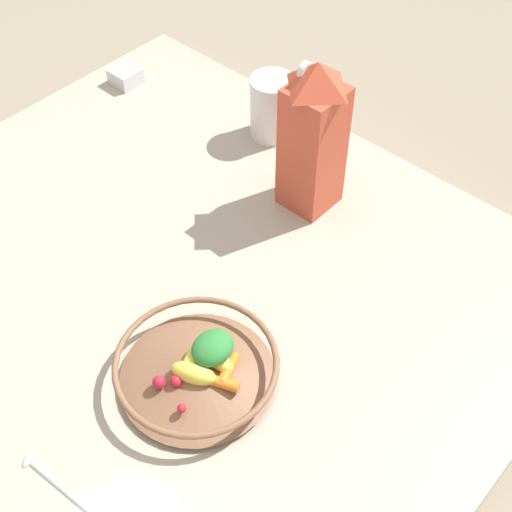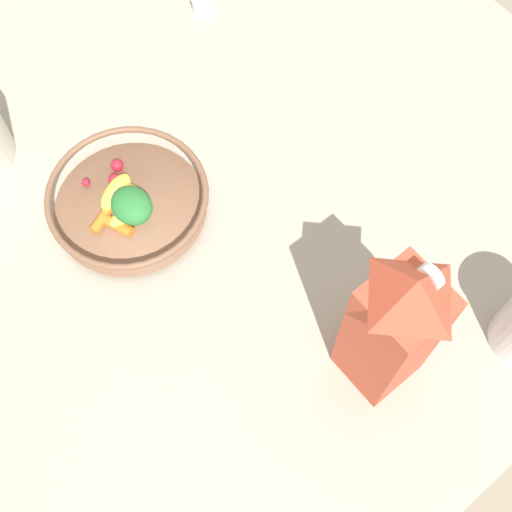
% 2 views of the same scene
% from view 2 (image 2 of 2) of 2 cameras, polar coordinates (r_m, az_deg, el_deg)
% --- Properties ---
extents(ground_plane, '(6.00, 6.00, 0.00)m').
position_cam_2_polar(ground_plane, '(1.18, -1.49, 5.80)').
color(ground_plane, gray).
extents(countertop, '(1.17, 1.17, 0.04)m').
position_cam_2_polar(countertop, '(1.16, -1.52, 6.29)').
color(countertop, '#B2A893').
rests_on(countertop, ground_plane).
extents(fruit_bowl, '(0.25, 0.25, 0.08)m').
position_cam_2_polar(fruit_bowl, '(1.10, -10.18, 4.39)').
color(fruit_bowl, brown).
rests_on(fruit_bowl, countertop).
extents(milk_carton, '(0.09, 0.09, 0.30)m').
position_cam_2_polar(milk_carton, '(0.89, 10.97, -5.66)').
color(milk_carton, '#CC4C33').
rests_on(milk_carton, countertop).
extents(measuring_scoop, '(0.05, 0.08, 0.02)m').
position_cam_2_polar(measuring_scoop, '(1.36, -4.20, 19.61)').
color(measuring_scoop, white).
rests_on(measuring_scoop, countertop).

